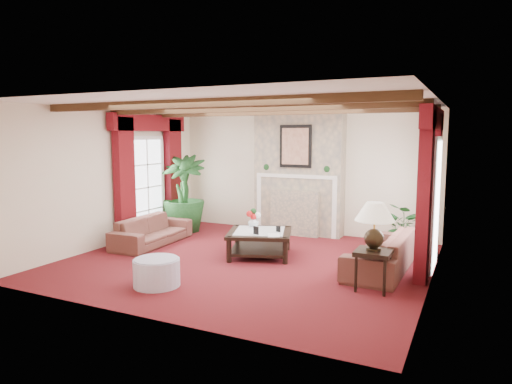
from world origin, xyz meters
The scene contains 23 objects.
floor centered at (0.00, 0.00, 0.00)m, with size 6.00×6.00×0.00m, color #4A0D15.
ceiling centered at (0.00, 0.00, 2.70)m, with size 6.00×6.00×0.00m, color white.
back_wall centered at (0.00, 2.75, 1.35)m, with size 6.00×0.02×2.70m, color beige.
left_wall centered at (-3.00, 0.00, 1.35)m, with size 0.02×5.50×2.70m, color beige.
right_wall centered at (3.00, 0.00, 1.35)m, with size 0.02×5.50×2.70m, color beige.
ceiling_beams centered at (0.00, 0.00, 2.64)m, with size 6.00×3.00×0.12m, color #372111, non-canonical shape.
fireplace centered at (0.00, 2.55, 2.70)m, with size 2.00×0.52×2.70m, color tan, non-canonical shape.
french_door_left centered at (-2.97, 1.00, 2.13)m, with size 0.10×1.10×2.16m, color white, non-canonical shape.
french_door_right centered at (2.97, 1.00, 2.13)m, with size 0.10×1.10×2.16m, color white, non-canonical shape.
curtains_left centered at (-2.86, 1.00, 2.55)m, with size 0.20×2.40×2.55m, color #560B0C, non-canonical shape.
curtains_right centered at (2.86, 1.00, 2.55)m, with size 0.20×2.40×2.55m, color #560B0C, non-canonical shape.
sofa_left centered at (-2.29, 0.29, 0.37)m, with size 0.63×1.91×0.74m, color #3A0F1B.
sofa_right centered at (2.20, 0.49, 0.41)m, with size 0.67×2.11×0.82m, color #3A0F1B.
potted_palm centered at (-2.43, 1.61, 0.49)m, with size 1.51×1.97×0.98m, color black.
small_plant centered at (2.41, 1.81, 0.36)m, with size 1.25×1.26×0.73m, color black.
coffee_table centered at (0.05, 0.43, 0.23)m, with size 1.12×1.12×0.46m, color black, non-canonical shape.
side_table centered at (2.28, -0.55, 0.29)m, with size 0.49×0.49×0.58m, color black, non-canonical shape.
ottoman centered at (-0.60, -1.73, 0.20)m, with size 0.68×0.68×0.40m, color #A6A1B6.
table_lamp centered at (2.28, -0.55, 0.93)m, with size 0.55×0.55×0.70m, color black, non-canonical shape.
flower_vase centered at (-0.23, 0.72, 0.56)m, with size 0.21×0.22×0.20m, color silver.
book centered at (0.35, 0.11, 0.60)m, with size 0.20×0.11×0.28m, color black.
photo_frame_a centered at (0.12, 0.12, 0.53)m, with size 0.11×0.02×0.15m, color black, non-canonical shape.
photo_frame_b centered at (0.39, 0.48, 0.52)m, with size 0.09×0.02×0.12m, color black, non-canonical shape.
Camera 1 is at (3.51, -6.92, 2.20)m, focal length 32.00 mm.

